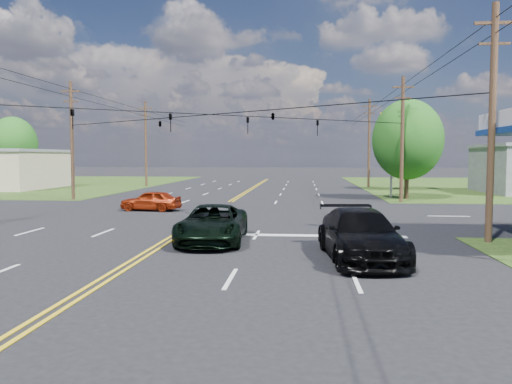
# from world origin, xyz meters

# --- Properties ---
(ground) EXTENTS (280.00, 280.00, 0.00)m
(ground) POSITION_xyz_m (0.00, 12.00, 0.00)
(ground) COLOR black
(ground) RESTS_ON ground
(stop_bar) EXTENTS (10.00, 0.50, 0.02)m
(stop_bar) POSITION_xyz_m (5.00, 4.00, 0.00)
(stop_bar) COLOR silver
(stop_bar) RESTS_ON ground
(pole_se) EXTENTS (1.60, 0.28, 9.50)m
(pole_se) POSITION_xyz_m (13.00, 3.00, 4.92)
(pole_se) COLOR #3B2B19
(pole_se) RESTS_ON ground
(pole_nw) EXTENTS (1.60, 0.28, 9.50)m
(pole_nw) POSITION_xyz_m (-13.00, 21.00, 4.92)
(pole_nw) COLOR #3B2B19
(pole_nw) RESTS_ON ground
(pole_ne) EXTENTS (1.60, 0.28, 9.50)m
(pole_ne) POSITION_xyz_m (13.00, 21.00, 4.92)
(pole_ne) COLOR #3B2B19
(pole_ne) RESTS_ON ground
(pole_left_far) EXTENTS (1.60, 0.28, 10.00)m
(pole_left_far) POSITION_xyz_m (-13.00, 40.00, 5.17)
(pole_left_far) COLOR #3B2B19
(pole_left_far) RESTS_ON ground
(pole_right_far) EXTENTS (1.60, 0.28, 10.00)m
(pole_right_far) POSITION_xyz_m (13.00, 40.00, 5.17)
(pole_right_far) COLOR #3B2B19
(pole_right_far) RESTS_ON ground
(span_wire_signals) EXTENTS (26.00, 18.00, 1.13)m
(span_wire_signals) POSITION_xyz_m (0.00, 12.00, 6.00)
(span_wire_signals) COLOR black
(span_wire_signals) RESTS_ON ground
(power_lines) EXTENTS (26.04, 100.00, 0.64)m
(power_lines) POSITION_xyz_m (0.00, 10.00, 8.60)
(power_lines) COLOR black
(power_lines) RESTS_ON ground
(tree_right_a) EXTENTS (5.70, 5.70, 8.18)m
(tree_right_a) POSITION_xyz_m (14.00, 24.00, 4.87)
(tree_right_a) COLOR #3B2B19
(tree_right_a) RESTS_ON ground
(tree_right_b) EXTENTS (4.94, 4.94, 7.09)m
(tree_right_b) POSITION_xyz_m (16.50, 36.00, 4.22)
(tree_right_b) COLOR #3B2B19
(tree_right_b) RESTS_ON ground
(tree_far_l) EXTENTS (6.08, 6.08, 8.72)m
(tree_far_l) POSITION_xyz_m (-32.00, 44.00, 5.19)
(tree_far_l) COLOR #3B2B19
(tree_far_l) RESTS_ON ground
(pickup_dkgreen) EXTENTS (2.72, 5.53, 1.51)m
(pickup_dkgreen) POSITION_xyz_m (1.91, 2.01, 0.76)
(pickup_dkgreen) COLOR black
(pickup_dkgreen) RESTS_ON ground
(suv_black) EXTENTS (2.93, 5.97, 1.67)m
(suv_black) POSITION_xyz_m (7.46, -0.83, 0.84)
(suv_black) COLOR black
(suv_black) RESTS_ON ground
(sedan_red) EXTENTS (4.00, 1.93, 1.32)m
(sedan_red) POSITION_xyz_m (-4.22, 13.47, 0.66)
(sedan_red) COLOR maroon
(sedan_red) RESTS_ON ground
(polesign_ne) EXTENTS (1.94, 1.07, 7.34)m
(polesign_ne) POSITION_xyz_m (13.00, 25.34, 5.62)
(polesign_ne) COLOR #A5A5AA
(polesign_ne) RESTS_ON ground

